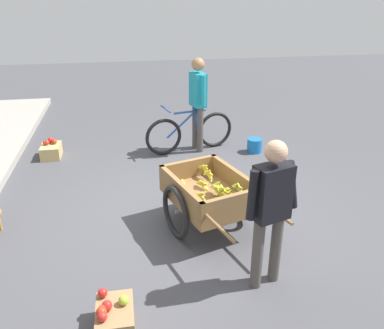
# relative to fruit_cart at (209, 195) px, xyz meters

# --- Properties ---
(ground_plane) EXTENTS (24.00, 24.00, 0.00)m
(ground_plane) POSITION_rel_fruit_cart_xyz_m (0.39, 0.27, -0.44)
(ground_plane) COLOR #47474C
(fruit_cart) EXTENTS (1.80, 1.21, 0.72)m
(fruit_cart) POSITION_rel_fruit_cart_xyz_m (0.00, 0.00, 0.00)
(fruit_cart) COLOR olive
(fruit_cart) RESTS_ON ground
(vendor_person) EXTENTS (0.29, 0.55, 1.52)m
(vendor_person) POSITION_rel_fruit_cart_xyz_m (-1.09, -0.34, 0.46)
(vendor_person) COLOR #4C4742
(vendor_person) RESTS_ON ground
(bicycle) EXTENTS (0.54, 1.63, 0.85)m
(bicycle) POSITION_rel_fruit_cart_xyz_m (2.52, -0.20, -0.09)
(bicycle) COLOR black
(bicycle) RESTS_ON ground
(cyclist_person) EXTENTS (0.51, 0.27, 1.65)m
(cyclist_person) POSITION_rel_fruit_cart_xyz_m (2.55, -0.35, 0.55)
(cyclist_person) COLOR #4C4742
(cyclist_person) RESTS_ON ground
(plastic_bucket) EXTENTS (0.26, 0.26, 0.25)m
(plastic_bucket) POSITION_rel_fruit_cart_xyz_m (2.25, -1.33, -0.32)
(plastic_bucket) COLOR #1966B2
(plastic_bucket) RESTS_ON ground
(apple_crate) EXTENTS (0.44, 0.32, 0.32)m
(apple_crate) POSITION_rel_fruit_cart_xyz_m (2.65, 2.23, -0.32)
(apple_crate) COLOR tan
(apple_crate) RESTS_ON ground
(mixed_fruit_crate) EXTENTS (0.44, 0.32, 0.31)m
(mixed_fruit_crate) POSITION_rel_fruit_cart_xyz_m (-1.43, 1.14, -0.31)
(mixed_fruit_crate) COLOR #99754C
(mixed_fruit_crate) RESTS_ON ground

